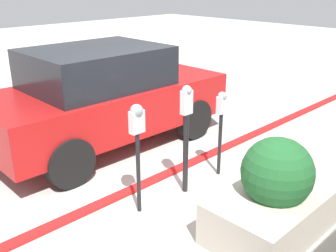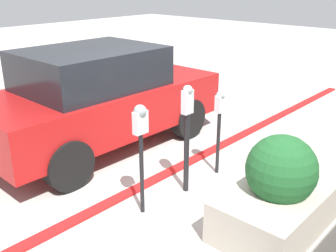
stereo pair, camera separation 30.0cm
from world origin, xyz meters
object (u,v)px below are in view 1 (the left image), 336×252
at_px(parking_meter_middle, 221,116).
at_px(parked_car_front, 104,96).
at_px(parking_meter_nearest, 137,132).
at_px(parking_meter_second, 186,126).
at_px(planter_box, 274,197).

relative_size(parking_meter_middle, parked_car_front, 0.31).
height_order(parking_meter_nearest, parked_car_front, parked_car_front).
distance_m(parking_meter_nearest, parking_meter_second, 0.80).
bearing_deg(parking_meter_nearest, parked_car_front, 64.55).
relative_size(parking_meter_second, parked_car_front, 0.36).
xyz_separation_m(parking_meter_nearest, planter_box, (0.82, -1.43, -0.62)).
height_order(parking_meter_second, parking_meter_middle, parking_meter_second).
bearing_deg(parking_meter_nearest, planter_box, -59.99).
relative_size(parking_meter_middle, planter_box, 0.81).
bearing_deg(parked_car_front, parking_meter_second, -94.70).
bearing_deg(parking_meter_middle, parking_meter_nearest, 177.53).
height_order(parking_meter_nearest, planter_box, parking_meter_nearest).
height_order(parking_meter_nearest, parking_meter_second, parking_meter_second).
height_order(parking_meter_middle, parked_car_front, parked_car_front).
bearing_deg(parked_car_front, parking_meter_middle, -75.07).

